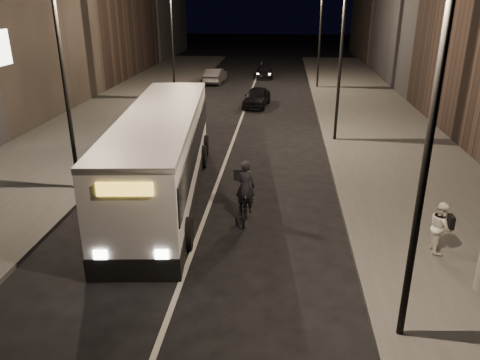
% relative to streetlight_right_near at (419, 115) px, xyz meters
% --- Properties ---
extents(ground, '(180.00, 180.00, 0.00)m').
position_rel_streetlight_right_near_xyz_m(ground, '(-5.33, 4.00, -5.36)').
color(ground, black).
rests_on(ground, ground).
extents(sidewalk_right, '(7.00, 70.00, 0.16)m').
position_rel_streetlight_right_near_xyz_m(sidewalk_right, '(3.17, 18.00, -5.28)').
color(sidewalk_right, '#3C3D3A').
rests_on(sidewalk_right, ground).
extents(sidewalk_left, '(7.00, 70.00, 0.16)m').
position_rel_streetlight_right_near_xyz_m(sidewalk_left, '(-13.83, 18.00, -5.28)').
color(sidewalk_left, '#3C3D3A').
rests_on(sidewalk_left, ground).
extents(streetlight_right_near, '(1.20, 0.44, 8.12)m').
position_rel_streetlight_right_near_xyz_m(streetlight_right_near, '(0.00, 0.00, 0.00)').
color(streetlight_right_near, black).
rests_on(streetlight_right_near, sidewalk_right).
extents(streetlight_right_mid, '(1.20, 0.44, 8.12)m').
position_rel_streetlight_right_near_xyz_m(streetlight_right_mid, '(0.00, 16.00, 0.00)').
color(streetlight_right_mid, black).
rests_on(streetlight_right_mid, sidewalk_right).
extents(streetlight_right_far, '(1.20, 0.44, 8.12)m').
position_rel_streetlight_right_near_xyz_m(streetlight_right_far, '(0.00, 32.00, 0.00)').
color(streetlight_right_far, black).
rests_on(streetlight_right_far, sidewalk_right).
extents(streetlight_left_near, '(1.20, 0.44, 8.12)m').
position_rel_streetlight_right_near_xyz_m(streetlight_left_near, '(-10.66, 8.00, 0.00)').
color(streetlight_left_near, black).
rests_on(streetlight_left_near, sidewalk_left).
extents(streetlight_left_far, '(1.20, 0.44, 8.12)m').
position_rel_streetlight_right_near_xyz_m(streetlight_left_far, '(-10.66, 26.00, 0.00)').
color(streetlight_left_far, black).
rests_on(streetlight_left_far, sidewalk_left).
extents(city_bus, '(3.96, 12.85, 3.41)m').
position_rel_streetlight_right_near_xyz_m(city_bus, '(-7.30, 7.98, -3.50)').
color(city_bus, white).
rests_on(city_bus, ground).
extents(cyclist_on_bicycle, '(0.74, 2.01, 2.30)m').
position_rel_streetlight_right_near_xyz_m(cyclist_on_bicycle, '(-3.85, 5.93, -4.59)').
color(cyclist_on_bicycle, black).
rests_on(cyclist_on_bicycle, ground).
extents(pedestrian_woman, '(0.65, 0.81, 1.63)m').
position_rel_streetlight_right_near_xyz_m(pedestrian_woman, '(2.27, 4.01, -4.39)').
color(pedestrian_woman, silver).
rests_on(pedestrian_woman, sidewalk_right).
extents(car_near, '(2.09, 4.15, 1.35)m').
position_rel_streetlight_right_near_xyz_m(car_near, '(-4.53, 24.48, -4.68)').
color(car_near, black).
rests_on(car_near, ground).
extents(car_mid, '(1.72, 4.21, 1.36)m').
position_rel_streetlight_right_near_xyz_m(car_mid, '(-8.92, 33.88, -4.68)').
color(car_mid, '#39393C').
rests_on(car_mid, ground).
extents(car_far, '(1.81, 3.97, 1.13)m').
position_rel_streetlight_right_near_xyz_m(car_far, '(-4.53, 37.42, -4.80)').
color(car_far, black).
rests_on(car_far, ground).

